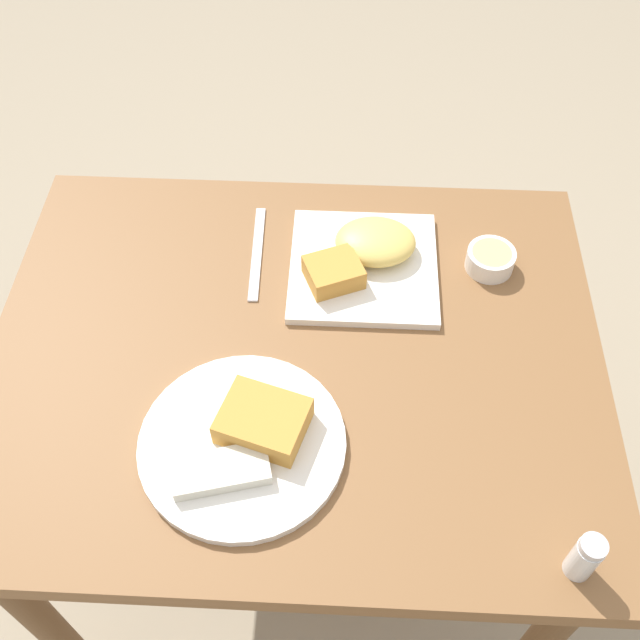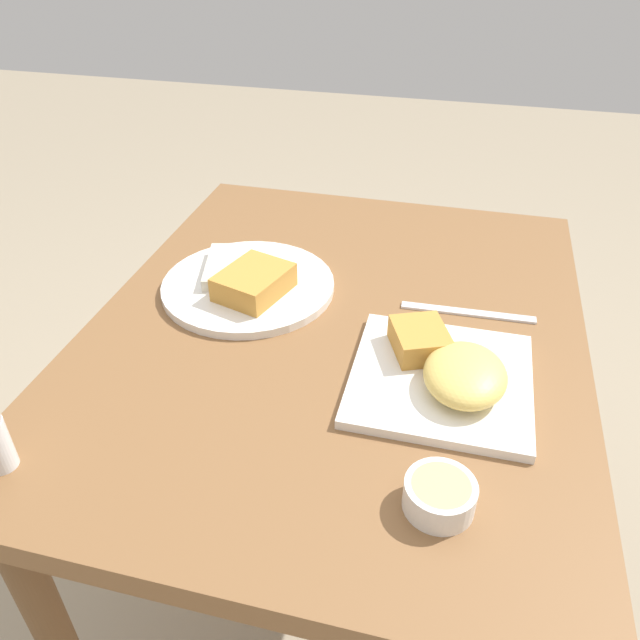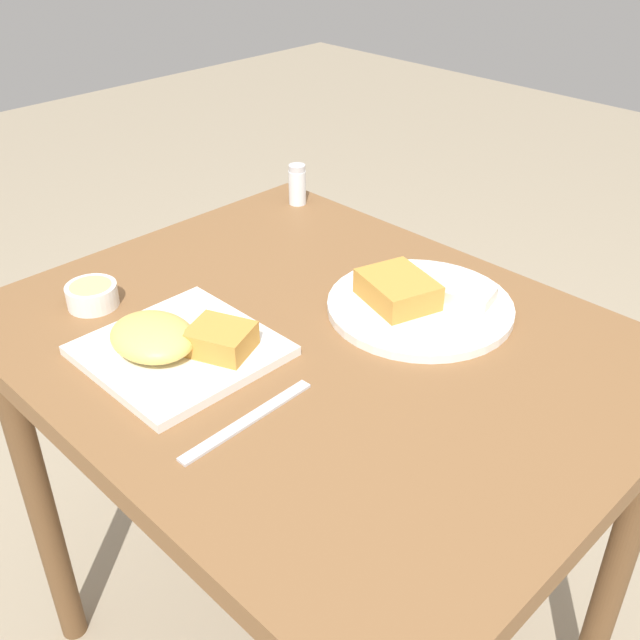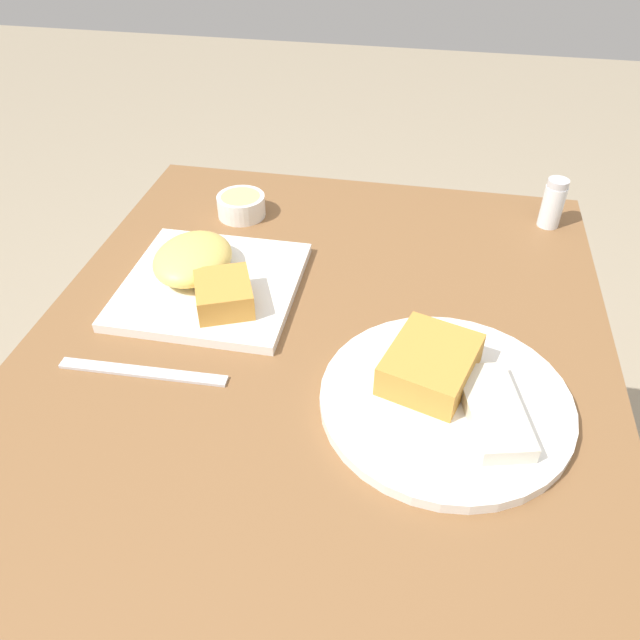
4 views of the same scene
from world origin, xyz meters
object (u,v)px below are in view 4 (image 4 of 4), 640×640
object	(u,v)px
plate_square_near	(206,276)
sauce_ramekin	(241,205)
butter_knife	(143,372)
plate_oval_far	(446,393)
salt_shaker	(552,206)

from	to	relation	value
plate_square_near	sauce_ramekin	bearing A→B (deg)	-177.41
plate_square_near	butter_knife	world-z (taller)	plate_square_near
plate_oval_far	salt_shaker	distance (m)	0.45
plate_oval_far	butter_knife	world-z (taller)	plate_oval_far
plate_oval_far	butter_knife	size ratio (longest dim) A/B	1.37
sauce_ramekin	salt_shaker	world-z (taller)	salt_shaker
plate_square_near	sauce_ramekin	distance (m)	0.20
plate_square_near	plate_oval_far	xyz separation A→B (m)	(0.16, 0.34, -0.01)
plate_square_near	salt_shaker	world-z (taller)	salt_shaker
sauce_ramekin	plate_oval_far	bearing A→B (deg)	43.68
sauce_ramekin	butter_knife	xyz separation A→B (m)	(0.38, -0.01, -0.02)
plate_oval_far	salt_shaker	size ratio (longest dim) A/B	3.55
butter_knife	salt_shaker	bearing A→B (deg)	39.49
plate_square_near	salt_shaker	bearing A→B (deg)	118.86
sauce_ramekin	butter_knife	world-z (taller)	sauce_ramekin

